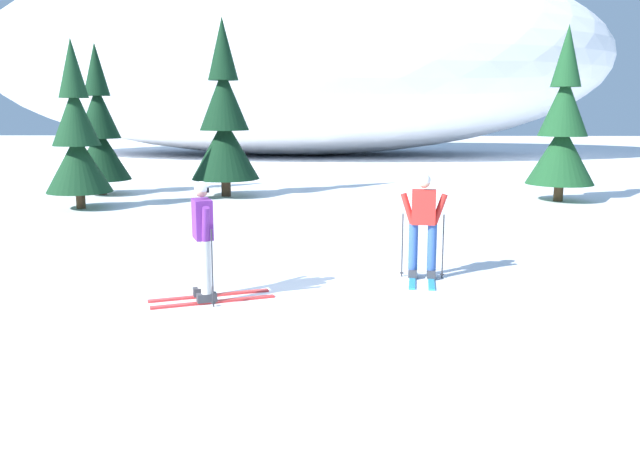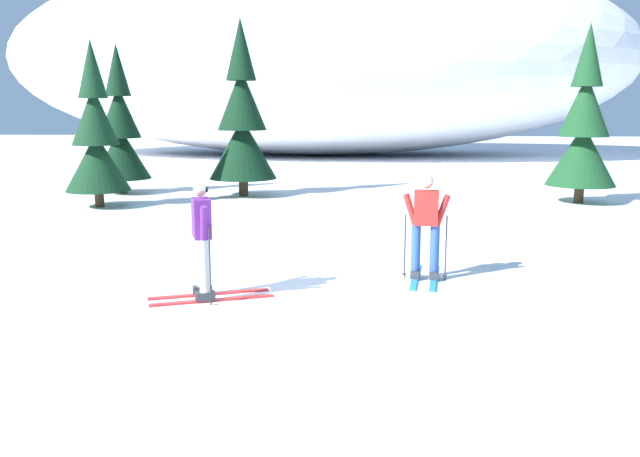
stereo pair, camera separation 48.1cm
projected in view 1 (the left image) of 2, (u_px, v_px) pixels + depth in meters
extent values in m
plane|color=white|center=(299.00, 287.00, 10.20)|extent=(120.00, 120.00, 0.00)
cube|color=red|center=(210.00, 296.00, 9.65)|extent=(1.71, 0.74, 0.03)
cube|color=red|center=(214.00, 302.00, 9.33)|extent=(1.71, 0.74, 0.03)
cube|color=#38383D|center=(203.00, 291.00, 9.60)|extent=(0.31, 0.23, 0.12)
cube|color=#38383D|center=(207.00, 297.00, 9.29)|extent=(0.31, 0.23, 0.12)
cylinder|color=silver|center=(202.00, 262.00, 9.52)|extent=(0.15, 0.15, 0.77)
cylinder|color=silver|center=(206.00, 267.00, 9.21)|extent=(0.15, 0.15, 0.77)
cube|color=#6B2889|center=(202.00, 219.00, 9.24)|extent=(0.38, 0.49, 0.57)
cylinder|color=#6B2889|center=(199.00, 220.00, 9.50)|extent=(0.19, 0.29, 0.58)
cylinder|color=#6B2889|center=(206.00, 226.00, 9.01)|extent=(0.19, 0.29, 0.58)
sphere|color=tan|center=(201.00, 191.00, 9.17)|extent=(0.19, 0.19, 0.19)
sphere|color=white|center=(201.00, 188.00, 9.17)|extent=(0.21, 0.21, 0.21)
cube|color=black|center=(207.00, 190.00, 9.20)|extent=(0.09, 0.15, 0.07)
cylinder|color=#2D2D33|center=(204.00, 258.00, 9.71)|extent=(0.02, 0.02, 1.11)
cylinder|color=#2D2D33|center=(205.00, 290.00, 9.80)|extent=(0.07, 0.07, 0.01)
cylinder|color=#2D2D33|center=(212.00, 269.00, 9.05)|extent=(0.02, 0.02, 1.11)
cylinder|color=#2D2D33|center=(213.00, 303.00, 9.14)|extent=(0.07, 0.07, 0.01)
cube|color=#2893CC|center=(412.00, 275.00, 10.83)|extent=(0.31, 1.70, 0.03)
cube|color=#2893CC|center=(431.00, 276.00, 10.78)|extent=(0.31, 1.70, 0.03)
cube|color=#38383D|center=(413.00, 272.00, 10.71)|extent=(0.17, 0.30, 0.12)
cube|color=#38383D|center=(431.00, 273.00, 10.67)|extent=(0.17, 0.30, 0.12)
cylinder|color=#2D519E|center=(413.00, 247.00, 10.64)|extent=(0.15, 0.15, 0.76)
cylinder|color=#2D519E|center=(432.00, 247.00, 10.59)|extent=(0.15, 0.15, 0.76)
cube|color=red|center=(424.00, 207.00, 10.49)|extent=(0.41, 0.29, 0.56)
cylinder|color=red|center=(409.00, 211.00, 10.54)|extent=(0.28, 0.13, 0.58)
cylinder|color=red|center=(439.00, 211.00, 10.47)|extent=(0.28, 0.13, 0.58)
sphere|color=beige|center=(424.00, 182.00, 10.42)|extent=(0.19, 0.19, 0.19)
sphere|color=white|center=(424.00, 180.00, 10.42)|extent=(0.21, 0.21, 0.21)
cube|color=black|center=(424.00, 181.00, 10.50)|extent=(0.15, 0.05, 0.07)
cylinder|color=#2D2D33|center=(402.00, 245.00, 10.72)|extent=(0.02, 0.02, 1.06)
cylinder|color=#2D2D33|center=(402.00, 273.00, 10.80)|extent=(0.07, 0.07, 0.01)
cylinder|color=#2D2D33|center=(443.00, 247.00, 10.62)|extent=(0.02, 0.02, 1.06)
cylinder|color=#2D2D33|center=(442.00, 274.00, 10.71)|extent=(0.07, 0.07, 0.01)
cylinder|color=#47301E|center=(103.00, 185.00, 21.20)|extent=(0.26, 0.26, 0.66)
cone|color=black|center=(101.00, 154.00, 21.02)|extent=(1.87, 1.87, 1.68)
cone|color=black|center=(98.00, 112.00, 20.78)|extent=(1.35, 1.35, 1.68)
cone|color=black|center=(95.00, 69.00, 20.54)|extent=(0.82, 0.82, 1.68)
cylinder|color=#47301E|center=(81.00, 197.00, 18.19)|extent=(0.25, 0.25, 0.63)
cone|color=#14381E|center=(78.00, 163.00, 18.02)|extent=(1.80, 1.80, 1.61)
cone|color=#14381E|center=(75.00, 116.00, 17.78)|extent=(1.30, 1.30, 1.61)
cone|color=#14381E|center=(72.00, 68.00, 17.55)|extent=(0.79, 0.79, 1.61)
cylinder|color=#47301E|center=(226.00, 185.00, 20.76)|extent=(0.30, 0.30, 0.75)
cone|color=black|center=(225.00, 149.00, 20.55)|extent=(2.15, 2.15, 1.93)
cone|color=black|center=(224.00, 99.00, 20.28)|extent=(1.55, 1.55, 1.93)
cone|color=black|center=(222.00, 48.00, 20.00)|extent=(0.95, 0.95, 1.93)
cylinder|color=#47301E|center=(559.00, 190.00, 19.68)|extent=(0.28, 0.28, 0.70)
cone|color=#194723|center=(561.00, 154.00, 19.49)|extent=(2.01, 2.01, 1.80)
cone|color=#194723|center=(564.00, 105.00, 19.23)|extent=(1.45, 1.45, 1.80)
cone|color=#194723|center=(568.00, 55.00, 18.97)|extent=(0.88, 0.88, 1.80)
ellipsoid|color=white|center=(294.00, 58.00, 39.22)|extent=(37.85, 19.47, 11.68)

